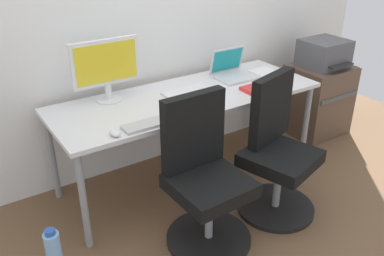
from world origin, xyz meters
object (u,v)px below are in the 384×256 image
at_px(open_laptop, 233,70).
at_px(coffee_mug, 181,107).
at_px(office_chair_right, 276,153).
at_px(office_chair_left, 204,179).
at_px(desktop_monitor, 106,66).
at_px(printer, 324,53).
at_px(side_cabinet, 317,99).
at_px(water_bottle_on_floor, 54,253).

xyz_separation_m(open_laptop, coffee_mug, (-0.72, -0.37, -0.01)).
bearing_deg(open_laptop, coffee_mug, -152.50).
bearing_deg(coffee_mug, office_chair_right, -35.91).
relative_size(office_chair_left, desktop_monitor, 1.96).
bearing_deg(desktop_monitor, open_laptop, -5.00).
relative_size(office_chair_right, open_laptop, 3.03).
bearing_deg(office_chair_right, desktop_monitor, 134.47).
bearing_deg(office_chair_right, printer, 29.02).
distance_m(office_chair_right, printer, 1.36).
distance_m(side_cabinet, printer, 0.45).
bearing_deg(office_chair_left, open_laptop, 43.16).
relative_size(side_cabinet, desktop_monitor, 1.36).
bearing_deg(side_cabinet, office_chair_left, -159.96).
bearing_deg(coffee_mug, printer, 8.96).
bearing_deg(printer, coffee_mug, -171.04).
height_order(office_chair_right, desktop_monitor, desktop_monitor).
distance_m(desktop_monitor, coffee_mug, 0.59).
relative_size(printer, open_laptop, 1.29).
bearing_deg(coffee_mug, open_laptop, 27.50).
height_order(water_bottle_on_floor, coffee_mug, coffee_mug).
bearing_deg(printer, office_chair_right, -150.98).
bearing_deg(side_cabinet, desktop_monitor, 174.21).
height_order(side_cabinet, open_laptop, open_laptop).
distance_m(printer, desktop_monitor, 1.99).
bearing_deg(open_laptop, desktop_monitor, 175.00).
bearing_deg(water_bottle_on_floor, office_chair_right, -7.70).
xyz_separation_m(office_chair_right, coffee_mug, (-0.52, 0.37, 0.32)).
distance_m(side_cabinet, coffee_mug, 1.74).
bearing_deg(office_chair_left, side_cabinet, 20.04).
distance_m(office_chair_right, open_laptop, 0.84).
relative_size(water_bottle_on_floor, coffee_mug, 3.37).
xyz_separation_m(water_bottle_on_floor, coffee_mug, (0.97, 0.17, 0.60)).
bearing_deg(side_cabinet, printer, -90.00).
bearing_deg(printer, desktop_monitor, 174.18).
height_order(office_chair_left, water_bottle_on_floor, office_chair_left).
xyz_separation_m(office_chair_right, side_cabinet, (1.15, 0.64, -0.10)).
relative_size(printer, water_bottle_on_floor, 1.29).
xyz_separation_m(office_chair_left, printer, (1.74, 0.63, 0.35)).
bearing_deg(water_bottle_on_floor, side_cabinet, 9.42).
relative_size(office_chair_right, coffee_mug, 10.22).
xyz_separation_m(side_cabinet, desktop_monitor, (-1.97, 0.20, 0.63)).
relative_size(desktop_monitor, open_laptop, 1.55).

